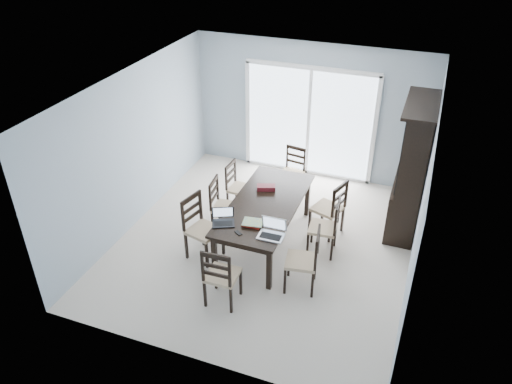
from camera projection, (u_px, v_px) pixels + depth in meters
floor at (265, 242)px, 8.07m from camera, size 5.00×5.00×0.00m
ceiling at (266, 88)px, 6.71m from camera, size 5.00×5.00×0.00m
back_wall at (310, 111)px, 9.38m from camera, size 4.50×0.02×2.60m
wall_left at (134, 148)px, 8.06m from camera, size 0.02×5.00×2.60m
wall_right at (423, 200)px, 6.72m from camera, size 0.02×5.00×2.60m
balcony at (318, 152)px, 10.89m from camera, size 4.50×2.00×0.10m
railing at (331, 110)px, 11.37m from camera, size 4.50×0.06×1.10m
dining_table at (265, 207)px, 7.72m from camera, size 1.00×2.20×0.75m
china_hutch at (412, 170)px, 7.90m from camera, size 0.50×1.38×2.20m
sliding_door at (309, 122)px, 9.48m from camera, size 2.52×0.05×2.18m
chair_left_near at (198, 221)px, 7.49m from camera, size 0.55×0.54×1.18m
chair_left_mid at (220, 200)px, 8.08m from camera, size 0.46×0.45×1.08m
chair_left_far at (236, 182)px, 8.65m from camera, size 0.42×0.41×1.02m
chair_right_near at (309, 254)px, 6.86m from camera, size 0.50×0.49×1.13m
chair_right_mid at (329, 222)px, 7.55m from camera, size 0.45×0.44×1.09m
chair_right_far at (333, 203)px, 7.94m from camera, size 0.56×0.55×1.14m
chair_end_near at (219, 272)px, 6.56m from camera, size 0.43×0.44×1.11m
chair_end_far at (293, 166)px, 9.12m from camera, size 0.45×0.46×1.04m
laptop_dark at (223, 221)px, 7.17m from camera, size 0.38×0.34×0.22m
laptop_silver at (271, 233)px, 6.90m from camera, size 0.37×0.26×0.25m
book_stack at (253, 223)px, 7.18m from camera, size 0.32×0.26×0.05m
cell_phone at (238, 233)px, 7.00m from camera, size 0.13×0.11×0.01m
game_box at (266, 188)px, 8.00m from camera, size 0.32×0.24×0.07m
hot_tub at (285, 124)px, 10.80m from camera, size 2.08×1.87×1.04m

